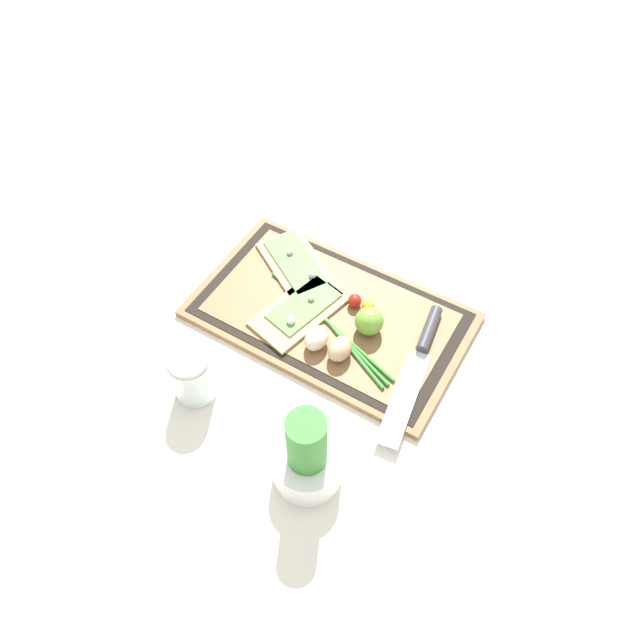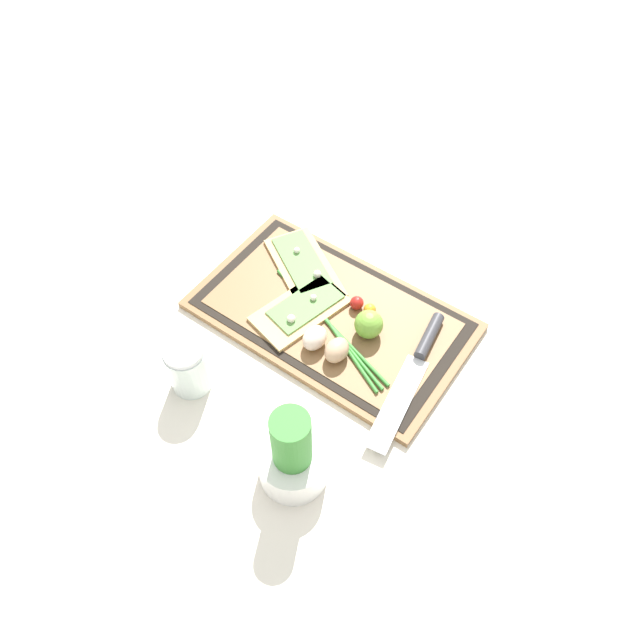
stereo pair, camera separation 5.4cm
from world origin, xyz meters
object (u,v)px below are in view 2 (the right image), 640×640
object	(u,v)px
egg_brown	(337,350)
herb_pot	(293,457)
pizza_slice_far	(301,309)
lime	(369,324)
knife	(419,357)
cherry_tomato_yellow	(370,310)
cherry_tomato_red	(357,303)
egg_pink	(315,338)
pizza_slice_near	(304,266)
sauce_jar	(189,369)

from	to	relation	value
egg_brown	herb_pot	xyz separation A→B (m)	(-0.07, 0.22, 0.02)
pizza_slice_far	egg_brown	distance (m)	0.12
lime	egg_brown	bearing A→B (deg)	77.27
knife	lime	bearing A→B (deg)	0.69
knife	lime	xyz separation A→B (m)	(0.11, 0.00, 0.02)
cherry_tomato_yellow	cherry_tomato_red	bearing A→B (deg)	2.87
egg_pink	cherry_tomato_red	distance (m)	0.12
egg_brown	herb_pot	size ratio (longest dim) A/B	0.30
pizza_slice_near	cherry_tomato_yellow	size ratio (longest dim) A/B	9.46
cherry_tomato_red	cherry_tomato_yellow	world-z (taller)	cherry_tomato_red
egg_brown	cherry_tomato_red	bearing A→B (deg)	-74.19
herb_pot	pizza_slice_far	bearing A→B (deg)	-55.82
pizza_slice_far	egg_brown	size ratio (longest dim) A/B	3.77
knife	cherry_tomato_red	size ratio (longest dim) A/B	11.39
egg_brown	sauce_jar	bearing A→B (deg)	45.27
herb_pot	sauce_jar	xyz separation A→B (m)	(0.25, -0.03, -0.02)
cherry_tomato_red	sauce_jar	size ratio (longest dim) A/B	0.25
pizza_slice_near	herb_pot	xyz separation A→B (m)	(-0.24, 0.35, 0.04)
pizza_slice_near	cherry_tomato_yellow	distance (m)	0.17
egg_brown	cherry_tomato_yellow	distance (m)	0.12
egg_pink	knife	bearing A→B (deg)	-154.69
pizza_slice_near	cherry_tomato_red	bearing A→B (deg)	170.83
lime	sauce_jar	world-z (taller)	sauce_jar
herb_pot	cherry_tomato_yellow	bearing A→B (deg)	-78.16
herb_pot	lime	bearing A→B (deg)	-80.81
pizza_slice_near	egg_brown	bearing A→B (deg)	141.56
cherry_tomato_yellow	pizza_slice_far	bearing A→B (deg)	32.14
pizza_slice_far	sauce_jar	size ratio (longest dim) A/B	1.87
sauce_jar	cherry_tomato_red	bearing A→B (deg)	-116.70
pizza_slice_near	egg_brown	world-z (taller)	egg_brown
pizza_slice_near	cherry_tomato_red	size ratio (longest dim) A/B	8.51
lime	cherry_tomato_red	xyz separation A→B (m)	(0.05, -0.04, -0.01)
lime	cherry_tomato_yellow	world-z (taller)	lime
pizza_slice_near	knife	bearing A→B (deg)	169.06
pizza_slice_far	herb_pot	bearing A→B (deg)	124.18
knife	herb_pot	world-z (taller)	herb_pot
egg_pink	lime	bearing A→B (deg)	-129.24
pizza_slice_far	sauce_jar	world-z (taller)	sauce_jar
herb_pot	cherry_tomato_red	bearing A→B (deg)	-73.53
pizza_slice_near	pizza_slice_far	size ratio (longest dim) A/B	1.13
pizza_slice_far	egg_pink	world-z (taller)	egg_pink
cherry_tomato_red	egg_pink	bearing A→B (deg)	82.61
pizza_slice_far	cherry_tomato_red	world-z (taller)	cherry_tomato_red
pizza_slice_near	pizza_slice_far	world-z (taller)	same
knife	egg_pink	world-z (taller)	egg_pink
pizza_slice_near	herb_pot	size ratio (longest dim) A/B	1.27
pizza_slice_near	cherry_tomato_yellow	bearing A→B (deg)	172.81
cherry_tomato_yellow	herb_pot	distance (m)	0.34
lime	herb_pot	size ratio (longest dim) A/B	0.30
pizza_slice_near	egg_brown	distance (m)	0.22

